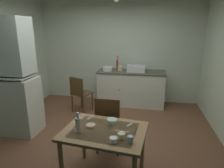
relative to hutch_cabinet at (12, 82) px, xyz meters
name	(u,v)px	position (x,y,z in m)	size (l,w,h in m)	color
ground_plane	(103,136)	(1.67, 0.08, -1.00)	(5.23, 5.23, 0.00)	brown
wall_back	(119,52)	(1.67, 2.16, 0.33)	(4.33, 0.10, 2.67)	silver
hutch_cabinet	(12,82)	(0.00, 0.00, 0.00)	(0.85, 0.55, 2.14)	silver
counter_cabinet	(131,88)	(2.04, 1.79, -0.56)	(1.71, 0.64, 0.89)	silver
sink_basin	(136,68)	(2.16, 1.79, -0.03)	(0.44, 0.34, 0.15)	white
hand_pump	(117,64)	(1.67, 1.84, 0.06)	(0.05, 0.27, 0.39)	maroon
mixing_bowl_counter	(108,69)	(1.44, 1.74, -0.06)	(0.24, 0.24, 0.10)	white
stoneware_crock	(120,68)	(1.75, 1.82, -0.05)	(0.14, 0.14, 0.12)	beige
dining_table	(104,137)	(1.93, -0.94, -0.38)	(1.10, 0.87, 0.72)	olive
chair_far_side	(109,123)	(1.87, -0.34, -0.50)	(0.41, 0.41, 0.95)	#4B311C
chair_by_counter	(80,93)	(0.91, 1.09, -0.52)	(0.52, 0.52, 0.87)	#4F3820
serving_bowl_wide	(91,126)	(1.74, -0.89, -0.26)	(0.12, 0.12, 0.03)	tan
soup_bowl_small	(112,121)	(1.99, -0.74, -0.25)	(0.14, 0.14, 0.06)	#ADD1C1
mug_dark	(113,140)	(2.09, -1.19, -0.25)	(0.09, 0.09, 0.06)	white
teacup_mint	(121,136)	(2.17, -1.10, -0.25)	(0.09, 0.09, 0.06)	beige
teacup_cream	(130,139)	(2.27, -1.16, -0.24)	(0.07, 0.07, 0.08)	#9EB2C6
glass_bottle	(78,124)	(1.63, -1.04, -0.18)	(0.07, 0.07, 0.25)	#B7BCC1
table_knife	(123,131)	(2.16, -0.94, -0.28)	(0.17, 0.02, 0.01)	silver
teaspoon_near_bowl	(90,117)	(1.66, -0.63, -0.28)	(0.14, 0.02, 0.01)	beige
teaspoon_by_cup	(130,125)	(2.23, -0.75, -0.28)	(0.13, 0.02, 0.01)	beige
pendant_bulb	(116,0)	(1.86, 0.41, 1.41)	(0.08, 0.08, 0.08)	#F9EFCC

